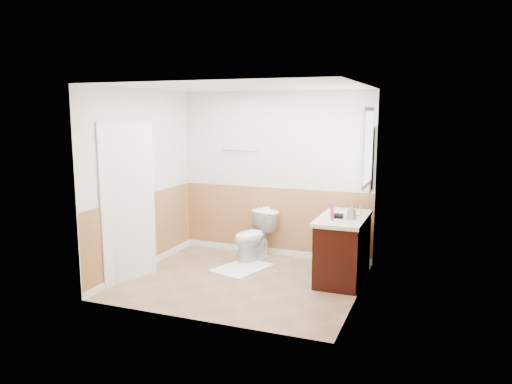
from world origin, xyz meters
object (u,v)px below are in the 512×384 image
at_px(toilet, 254,236).
at_px(vanity_cabinet, 343,250).
at_px(soap_dispenser, 352,212).
at_px(bath_mat, 242,268).
at_px(lotion_bottle, 332,211).

relative_size(toilet, vanity_cabinet, 0.66).
xyz_separation_m(vanity_cabinet, soap_dispenser, (0.12, -0.13, 0.54)).
height_order(toilet, vanity_cabinet, vanity_cabinet).
bearing_deg(bath_mat, soap_dispenser, -1.93).
relative_size(bath_mat, lotion_bottle, 3.64).
bearing_deg(toilet, soap_dispenser, -0.43).
bearing_deg(soap_dispenser, bath_mat, 178.07).
bearing_deg(soap_dispenser, lotion_bottle, -148.33).
bearing_deg(toilet, bath_mat, -72.10).
xyz_separation_m(lotion_bottle, soap_dispenser, (0.22, 0.14, -0.02)).
height_order(vanity_cabinet, soap_dispenser, soap_dispenser).
bearing_deg(bath_mat, toilet, 90.00).
relative_size(lotion_bottle, soap_dispenser, 1.18).
bearing_deg(toilet, lotion_bottle, -8.26).
relative_size(toilet, lotion_bottle, 3.29).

